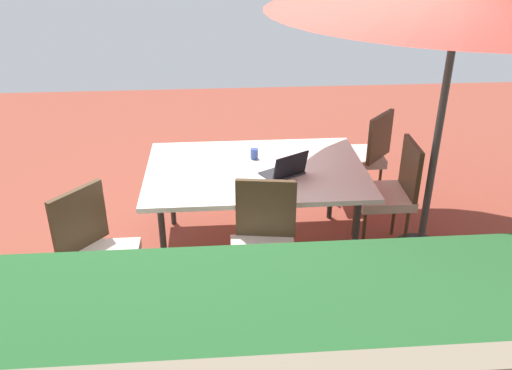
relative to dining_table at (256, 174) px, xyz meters
name	(u,v)px	position (x,y,z in m)	size (l,w,h in m)	color
ground_plane	(256,248)	(0.00, 0.00, -0.73)	(10.00, 10.00, 0.02)	brown
dining_table	(256,174)	(0.00, 0.00, 0.00)	(1.81, 1.24, 0.77)	silver
chair_west	(391,190)	(-1.15, 0.05, -0.17)	(0.47, 0.46, 0.98)	beige
chair_southwest	(364,153)	(-1.13, -0.76, -0.17)	(0.59, 0.59, 0.98)	beige
chair_north	(265,243)	(0.00, 0.80, -0.17)	(0.48, 0.49, 0.98)	beige
chair_northeast	(97,250)	(1.17, 0.80, -0.17)	(0.58, 0.58, 0.98)	beige
laptop	(285,170)	(-0.22, 0.16, 0.10)	(0.40, 0.37, 0.21)	#2D2D33
cup	(255,154)	(0.00, -0.20, 0.09)	(0.07, 0.07, 0.09)	#334C99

